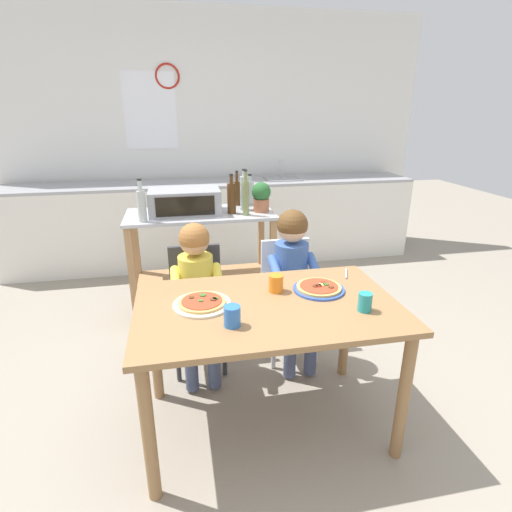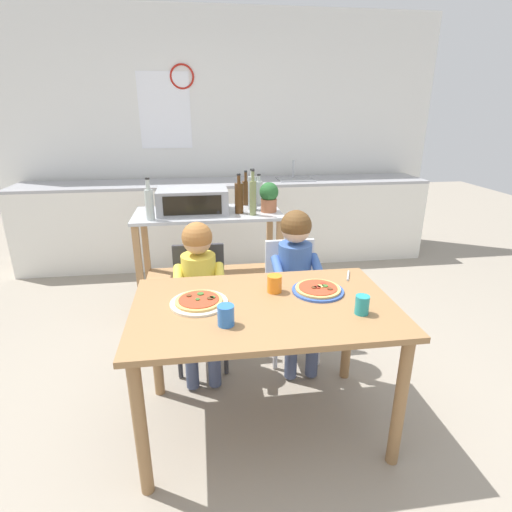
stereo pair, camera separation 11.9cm
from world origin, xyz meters
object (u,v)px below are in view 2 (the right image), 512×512
(pizza_plate_cream, at_px, (199,302))
(drinking_cup_teal, at_px, (362,305))
(bottle_slim_sauce, at_px, (239,197))
(bottle_brown_beer, at_px, (246,192))
(dining_chair_right, at_px, (292,291))
(pizza_plate_blue_rimmed, at_px, (318,290))
(child_in_yellow_shirt, at_px, (199,281))
(bottle_dark_olive_oil, at_px, (259,192))
(drinking_cup_blue, at_px, (226,315))
(bottle_clear_vinegar, at_px, (253,197))
(dining_table, at_px, (264,323))
(bottle_tall_green_wine, at_px, (149,203))
(dining_chair_left, at_px, (200,297))
(serving_spoon, at_px, (348,276))
(bottle_squat_spirits, at_px, (252,192))
(child_in_blue_striped_shirt, at_px, (297,269))
(kitchen_island_cart, at_px, (210,246))
(potted_herb_plant, at_px, (269,196))
(drinking_cup_orange, at_px, (274,284))
(toaster_oven, at_px, (193,201))

(pizza_plate_cream, height_order, drinking_cup_teal, drinking_cup_teal)
(bottle_slim_sauce, xyz_separation_m, bottle_brown_beer, (0.09, 0.28, -0.02))
(dining_chair_right, distance_m, pizza_plate_blue_rimmed, 0.66)
(bottle_brown_beer, distance_m, child_in_yellow_shirt, 1.20)
(bottle_dark_olive_oil, height_order, drinking_cup_blue, bottle_dark_olive_oil)
(bottle_clear_vinegar, xyz_separation_m, drinking_cup_blue, (-0.32, -1.45, -0.23))
(pizza_plate_blue_rimmed, bearing_deg, dining_table, -160.94)
(bottle_slim_sauce, bearing_deg, dining_chair_right, -65.46)
(bottle_tall_green_wine, relative_size, dining_chair_left, 0.39)
(dining_chair_left, bearing_deg, dining_table, -64.73)
(serving_spoon, bearing_deg, bottle_squat_spirits, 109.59)
(pizza_plate_blue_rimmed, bearing_deg, child_in_blue_striped_shirt, 90.05)
(dining_table, xyz_separation_m, drinking_cup_teal, (0.45, -0.16, 0.15))
(dining_chair_left, relative_size, child_in_yellow_shirt, 0.81)
(kitchen_island_cart, xyz_separation_m, serving_spoon, (0.78, -1.13, 0.16))
(bottle_brown_beer, relative_size, potted_herb_plant, 1.24)
(pizza_plate_blue_rimmed, relative_size, drinking_cup_teal, 2.99)
(drinking_cup_orange, bearing_deg, drinking_cup_blue, -131.69)
(dining_table, xyz_separation_m, drinking_cup_blue, (-0.20, -0.18, 0.15))
(bottle_clear_vinegar, bearing_deg, kitchen_island_cart, 157.24)
(bottle_squat_spirits, relative_size, pizza_plate_blue_rimmed, 1.21)
(bottle_slim_sauce, bearing_deg, drinking_cup_teal, -73.94)
(pizza_plate_cream, bearing_deg, child_in_yellow_shirt, 90.03)
(bottle_tall_green_wine, relative_size, serving_spoon, 2.26)
(dining_table, distance_m, dining_chair_right, 0.78)
(toaster_oven, xyz_separation_m, drinking_cup_orange, (0.43, -1.28, -0.19))
(dining_table, height_order, drinking_cup_blue, drinking_cup_blue)
(pizza_plate_blue_rimmed, height_order, drinking_cup_blue, drinking_cup_blue)
(potted_herb_plant, height_order, drinking_cup_teal, potted_herb_plant)
(bottle_clear_vinegar, height_order, drinking_cup_blue, bottle_clear_vinegar)
(bottle_slim_sauce, xyz_separation_m, potted_herb_plant, (0.24, 0.02, -0.00))
(bottle_squat_spirits, relative_size, dining_chair_right, 0.41)
(kitchen_island_cart, relative_size, dining_chair_left, 1.46)
(bottle_clear_vinegar, height_order, dining_chair_left, bottle_clear_vinegar)
(drinking_cup_blue, bearing_deg, drinking_cup_teal, 1.47)
(pizza_plate_cream, xyz_separation_m, pizza_plate_blue_rimmed, (0.63, 0.06, 0.00))
(dining_chair_right, bearing_deg, drinking_cup_teal, -80.88)
(bottle_clear_vinegar, bearing_deg, drinking_cup_orange, -91.79)
(child_in_blue_striped_shirt, distance_m, serving_spoon, 0.39)
(potted_herb_plant, bearing_deg, bottle_tall_green_wine, -171.64)
(kitchen_island_cart, xyz_separation_m, toaster_oven, (-0.12, 0.01, 0.39))
(bottle_brown_beer, xyz_separation_m, drinking_cup_orange, (-0.02, -1.49, -0.20))
(dining_table, relative_size, drinking_cup_teal, 14.26)
(drinking_cup_teal, bearing_deg, bottle_slim_sauce, 106.06)
(dining_chair_right, relative_size, serving_spoon, 5.79)
(potted_herb_plant, distance_m, pizza_plate_cream, 1.46)
(child_in_blue_striped_shirt, distance_m, pizza_plate_cream, 0.83)
(dining_chair_left, xyz_separation_m, drinking_cup_teal, (0.77, -0.85, 0.31))
(dining_table, xyz_separation_m, pizza_plate_blue_rimmed, (0.31, 0.11, 0.12))
(dining_chair_right, relative_size, child_in_blue_striped_shirt, 0.77)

